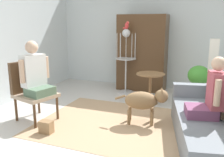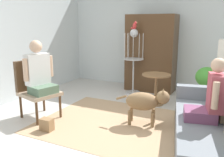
{
  "view_description": "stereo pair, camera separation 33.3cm",
  "coord_description": "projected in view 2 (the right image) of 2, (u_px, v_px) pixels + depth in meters",
  "views": [
    {
      "loc": [
        1.12,
        -3.65,
        1.68
      ],
      "look_at": [
        -0.24,
        -0.17,
        0.82
      ],
      "focal_mm": 39.3,
      "sensor_mm": 36.0,
      "label": 1
    },
    {
      "loc": [
        1.42,
        -3.52,
        1.68
      ],
      "look_at": [
        -0.24,
        -0.17,
        0.82
      ],
      "focal_mm": 39.3,
      "sensor_mm": 36.0,
      "label": 2
    }
  ],
  "objects": [
    {
      "name": "person_on_armchair",
      "position": [
        39.0,
        72.0,
        4.23
      ],
      "size": [
        0.5,
        0.55,
        0.91
      ],
      "color": "#56735B"
    },
    {
      "name": "bird_cage_stand",
      "position": [
        134.0,
        57.0,
        5.76
      ],
      "size": [
        0.47,
        0.47,
        1.53
      ],
      "color": "silver",
      "rests_on": "ground"
    },
    {
      "name": "back_wall",
      "position": [
        172.0,
        37.0,
        6.13
      ],
      "size": [
        6.11,
        0.12,
        2.64
      ],
      "primitive_type": "cube",
      "color": "silver",
      "rests_on": "ground"
    },
    {
      "name": "parrot",
      "position": [
        135.0,
        25.0,
        5.59
      ],
      "size": [
        0.17,
        0.1,
        0.17
      ],
      "color": "red",
      "rests_on": "bird_cage_stand"
    },
    {
      "name": "potted_plant",
      "position": [
        207.0,
        81.0,
        5.01
      ],
      "size": [
        0.46,
        0.46,
        0.79
      ],
      "color": "#996047",
      "rests_on": "ground"
    },
    {
      "name": "couch",
      "position": [
        212.0,
        126.0,
        3.32
      ],
      "size": [
        1.23,
        2.18,
        0.87
      ],
      "color": "slate",
      "rests_on": "ground"
    },
    {
      "name": "dog",
      "position": [
        145.0,
        101.0,
        4.04
      ],
      "size": [
        0.87,
        0.41,
        0.63
      ],
      "color": "olive",
      "rests_on": "ground"
    },
    {
      "name": "armchair",
      "position": [
        35.0,
        85.0,
        4.39
      ],
      "size": [
        0.75,
        0.71,
        1.02
      ],
      "color": "#4C331E",
      "rests_on": "ground"
    },
    {
      "name": "round_end_table",
      "position": [
        156.0,
        84.0,
        5.05
      ],
      "size": [
        0.59,
        0.59,
        0.64
      ],
      "color": "olive",
      "rests_on": "ground"
    },
    {
      "name": "left_wall",
      "position": [
        14.0,
        39.0,
        5.25
      ],
      "size": [
        0.12,
        5.89,
        2.64
      ],
      "primitive_type": "cube",
      "color": "silver",
      "rests_on": "ground"
    },
    {
      "name": "armoire_cabinet",
      "position": [
        151.0,
        53.0,
        6.03
      ],
      "size": [
        1.18,
        0.56,
        1.86
      ],
      "primitive_type": "cube",
      "color": "#4C331E",
      "rests_on": "ground"
    },
    {
      "name": "ground_plane",
      "position": [
        130.0,
        126.0,
        4.06
      ],
      "size": [
        6.61,
        6.61,
        0.0
      ],
      "primitive_type": "plane",
      "color": "beige"
    },
    {
      "name": "person_on_couch",
      "position": [
        211.0,
        97.0,
        3.21
      ],
      "size": [
        0.54,
        0.51,
        0.84
      ],
      "color": "#7C446A"
    },
    {
      "name": "area_rug",
      "position": [
        132.0,
        126.0,
        4.05
      ],
      "size": [
        3.08,
        2.1,
        0.01
      ],
      "primitive_type": "cube",
      "color": "tan",
      "rests_on": "ground"
    },
    {
      "name": "column_lamp",
      "position": [
        221.0,
        74.0,
        4.85
      ],
      "size": [
        0.2,
        0.2,
        1.36
      ],
      "color": "#4C4742",
      "rests_on": "ground"
    },
    {
      "name": "handbag",
      "position": [
        47.0,
        125.0,
        3.87
      ],
      "size": [
        0.2,
        0.13,
        0.2
      ],
      "primitive_type": "cube",
      "color": "#99724C",
      "rests_on": "ground"
    }
  ]
}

